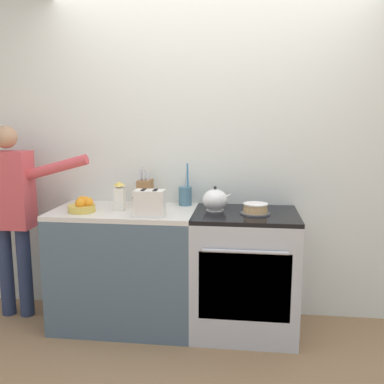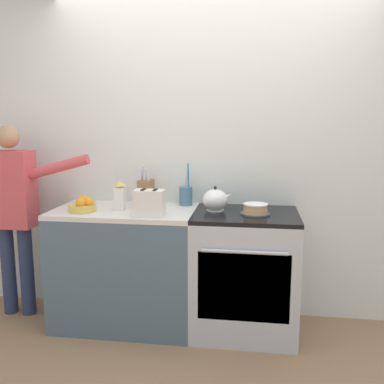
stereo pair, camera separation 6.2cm
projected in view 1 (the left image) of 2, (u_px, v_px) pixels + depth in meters
name	position (u px, v px, depth m)	size (l,w,h in m)	color
ground_plane	(205.00, 348.00, 3.00)	(16.00, 16.00, 0.00)	#93704C
wall_back	(213.00, 155.00, 3.39)	(8.00, 0.04, 2.60)	silver
counter_cabinet	(125.00, 267.00, 3.30)	(1.07, 0.61, 0.91)	#4C6070
stove_range	(244.00, 272.00, 3.19)	(0.76, 0.65, 0.91)	#B7BABF
layer_cake	(255.00, 209.00, 3.06)	(0.21, 0.21, 0.08)	#4C4C51
tea_kettle	(215.00, 200.00, 3.17)	(0.23, 0.19, 0.18)	white
knife_block	(145.00, 192.00, 3.34)	(0.10, 0.15, 0.30)	olive
utensil_crock	(185.00, 195.00, 3.36)	(0.10, 0.10, 0.33)	#477084
fruit_bowl	(83.00, 205.00, 3.12)	(0.20, 0.20, 0.12)	gold
toaster	(150.00, 203.00, 2.98)	(0.23, 0.12, 0.19)	silver
milk_carton	(120.00, 197.00, 3.17)	(0.07, 0.07, 0.22)	white
person_baker	(12.00, 206.00, 3.36)	(0.90, 0.20, 1.54)	#283351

